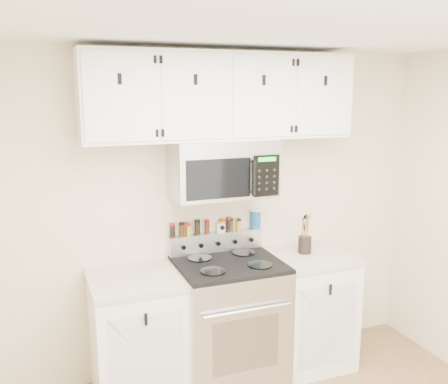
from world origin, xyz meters
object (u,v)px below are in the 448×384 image
object	(u,v)px
utensil_crock	(305,243)
range	(229,320)
salt_canister	(256,219)
microwave	(223,168)

from	to	relation	value
utensil_crock	range	bearing A→B (deg)	-174.17
range	salt_canister	distance (m)	0.82
range	microwave	size ratio (longest dim) A/B	1.45
range	utensil_crock	xyz separation A→B (m)	(0.67, 0.07, 0.51)
range	microwave	bearing A→B (deg)	89.77
microwave	salt_canister	xyz separation A→B (m)	(0.34, 0.16, -0.45)
microwave	salt_canister	bearing A→B (deg)	24.61
range	salt_canister	xyz separation A→B (m)	(0.34, 0.28, 0.69)
range	utensil_crock	bearing A→B (deg)	5.83
microwave	salt_canister	world-z (taller)	microwave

